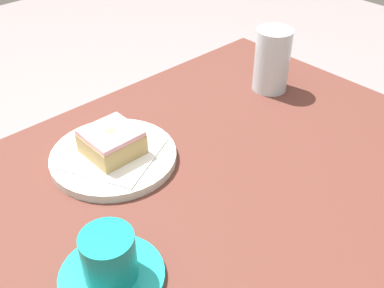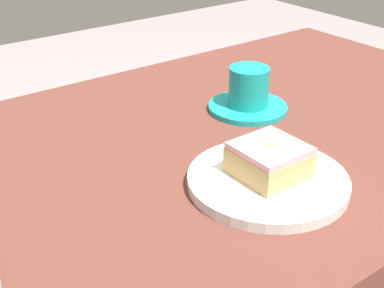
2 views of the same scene
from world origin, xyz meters
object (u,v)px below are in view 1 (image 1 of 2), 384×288
at_px(plate_glazed_square, 114,157).
at_px(water_glass, 272,60).
at_px(coffee_cup, 110,263).
at_px(donut_glazed_square, 112,142).

bearing_deg(plate_glazed_square, water_glass, -3.30).
bearing_deg(water_glass, plate_glazed_square, 176.70).
distance_m(plate_glazed_square, coffee_cup, 0.25).
bearing_deg(plate_glazed_square, donut_glazed_square, 0.00).
xyz_separation_m(plate_glazed_square, donut_glazed_square, (0.00, 0.00, 0.03)).
bearing_deg(coffee_cup, plate_glazed_square, 54.16).
distance_m(water_glass, coffee_cup, 0.56).
xyz_separation_m(plate_glazed_square, coffee_cup, (-0.14, -0.20, 0.02)).
distance_m(plate_glazed_square, water_glass, 0.39).
bearing_deg(water_glass, donut_glazed_square, 176.70).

